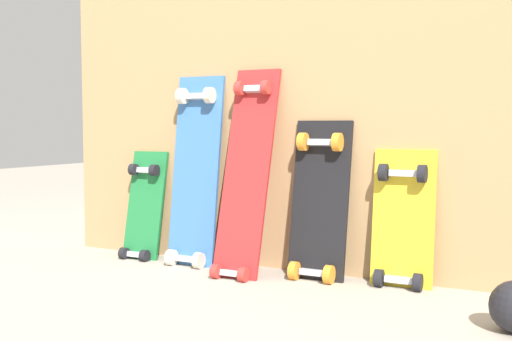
# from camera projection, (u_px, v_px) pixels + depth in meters

# --- Properties ---
(ground_plane) EXTENTS (12.00, 12.00, 0.00)m
(ground_plane) POSITION_uv_depth(u_px,v_px,m) (264.00, 270.00, 2.58)
(ground_plane) COLOR #A89E8E
(plywood_wall_panel) EXTENTS (2.03, 0.04, 1.90)m
(plywood_wall_panel) POSITION_uv_depth(u_px,v_px,m) (271.00, 40.00, 2.58)
(plywood_wall_panel) COLOR tan
(plywood_wall_panel) RESTS_ON ground
(skateboard_green) EXTENTS (0.19, 0.17, 0.55)m
(skateboard_green) POSITION_uv_depth(u_px,v_px,m) (144.00, 212.00, 2.82)
(skateboard_green) COLOR #1E7238
(skateboard_green) RESTS_ON ground
(skateboard_blue) EXTENTS (0.22, 0.19, 0.87)m
(skateboard_blue) POSITION_uv_depth(u_px,v_px,m) (195.00, 177.00, 2.68)
(skateboard_blue) COLOR #386BAD
(skateboard_blue) RESTS_ON ground
(skateboard_red) EXTENTS (0.20, 0.29, 0.90)m
(skateboard_red) POSITION_uv_depth(u_px,v_px,m) (245.00, 180.00, 2.50)
(skateboard_red) COLOR #B22626
(skateboard_red) RESTS_ON ground
(skateboard_black) EXTENTS (0.23, 0.18, 0.68)m
(skateboard_black) POSITION_uv_depth(u_px,v_px,m) (319.00, 207.00, 2.43)
(skateboard_black) COLOR black
(skateboard_black) RESTS_ON ground
(skateboard_yellow) EXTENTS (0.23, 0.13, 0.57)m
(skateboard_yellow) POSITION_uv_depth(u_px,v_px,m) (402.00, 226.00, 2.31)
(skateboard_yellow) COLOR gold
(skateboard_yellow) RESTS_ON ground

